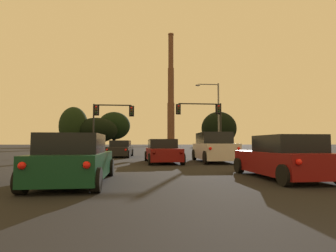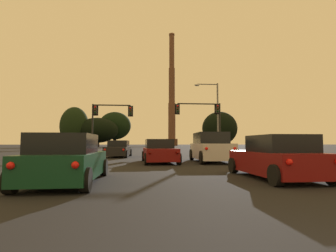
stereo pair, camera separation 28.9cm
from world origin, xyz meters
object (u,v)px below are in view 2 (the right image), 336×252
(sedan_center_lane_second, at_px, (159,152))
(street_lamp, at_px, (214,110))
(traffic_light_overhead_left, at_px, (106,116))
(sedan_left_lane_front, at_px, (118,149))
(traffic_light_overhead_right, at_px, (205,115))
(suv_right_lane_second, at_px, (211,148))
(smokestack, at_px, (172,101))
(hatchback_left_lane_third, at_px, (67,161))
(hatchback_right_lane_third, at_px, (276,158))

(sedan_center_lane_second, relative_size, street_lamp, 0.55)
(traffic_light_overhead_left, bearing_deg, sedan_left_lane_front, -73.11)
(traffic_light_overhead_left, bearing_deg, traffic_light_overhead_right, 0.40)
(sedan_left_lane_front, distance_m, street_lamp, 14.36)
(traffic_light_overhead_right, bearing_deg, sedan_center_lane_second, -113.78)
(suv_right_lane_second, xyz_separation_m, sedan_center_lane_second, (-3.28, -0.20, -0.23))
(traffic_light_overhead_right, bearing_deg, street_lamp, 42.15)
(smokestack, bearing_deg, traffic_light_overhead_left, -99.95)
(hatchback_left_lane_third, distance_m, sedan_center_lane_second, 8.78)
(smokestack, bearing_deg, suv_right_lane_second, -94.71)
(suv_right_lane_second, bearing_deg, traffic_light_overhead_right, 79.86)
(hatchback_right_lane_third, xyz_separation_m, street_lamp, (4.14, 23.00, 4.61))
(hatchback_left_lane_third, xyz_separation_m, sedan_center_lane_second, (3.15, 8.19, 0.00))
(sedan_left_lane_front, bearing_deg, hatchback_left_lane_third, -87.63)
(sedan_center_lane_second, relative_size, smokestack, 0.08)
(traffic_light_overhead_right, relative_size, smokestack, 0.10)
(hatchback_left_lane_third, height_order, suv_right_lane_second, suv_right_lane_second)
(hatchback_right_lane_third, distance_m, street_lamp, 23.82)
(hatchback_right_lane_third, height_order, traffic_light_overhead_right, traffic_light_overhead_right)
(street_lamp, bearing_deg, hatchback_left_lane_third, -114.64)
(traffic_light_overhead_left, relative_size, smokestack, 0.10)
(hatchback_right_lane_third, bearing_deg, street_lamp, 78.65)
(hatchback_right_lane_third, relative_size, street_lamp, 0.48)
(traffic_light_overhead_left, height_order, smokestack, smokestack)
(hatchback_left_lane_third, relative_size, sedan_center_lane_second, 0.87)
(hatchback_left_lane_third, distance_m, smokestack, 128.90)
(sedan_center_lane_second, bearing_deg, traffic_light_overhead_right, 63.71)
(smokestack, bearing_deg, sedan_center_lane_second, -96.28)
(traffic_light_overhead_left, distance_m, street_lamp, 12.98)
(traffic_light_overhead_left, bearing_deg, smokestack, 80.05)
(hatchback_right_lane_third, distance_m, sedan_center_lane_second, 8.46)
(smokestack, bearing_deg, street_lamp, -92.99)
(hatchback_left_lane_third, bearing_deg, smokestack, 81.36)
(hatchback_left_lane_third, relative_size, traffic_light_overhead_left, 0.74)
(hatchback_left_lane_third, height_order, hatchback_right_lane_third, same)
(sedan_left_lane_front, bearing_deg, traffic_light_overhead_right, 39.13)
(sedan_center_lane_second, bearing_deg, sedan_left_lane_front, 111.86)
(traffic_light_overhead_right, xyz_separation_m, street_lamp, (1.47, 1.33, 0.74))
(traffic_light_overhead_left, relative_size, traffic_light_overhead_right, 0.95)
(traffic_light_overhead_left, bearing_deg, hatchback_left_lane_third, -84.56)
(traffic_light_overhead_right, xyz_separation_m, smokestack, (6.81, 103.76, 18.54))
(suv_right_lane_second, height_order, sedan_center_lane_second, suv_right_lane_second)
(sedan_center_lane_second, height_order, smokestack, smokestack)
(sedan_left_lane_front, bearing_deg, street_lamp, 39.90)
(hatchback_right_lane_third, relative_size, sedan_center_lane_second, 0.87)
(hatchback_right_lane_third, height_order, sedan_center_lane_second, hatchback_right_lane_third)
(traffic_light_overhead_left, bearing_deg, hatchback_right_lane_third, -68.00)
(hatchback_right_lane_third, distance_m, traffic_light_overhead_left, 23.57)
(sedan_left_lane_front, bearing_deg, suv_right_lane_second, -44.13)
(hatchback_right_lane_third, relative_size, traffic_light_overhead_left, 0.74)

